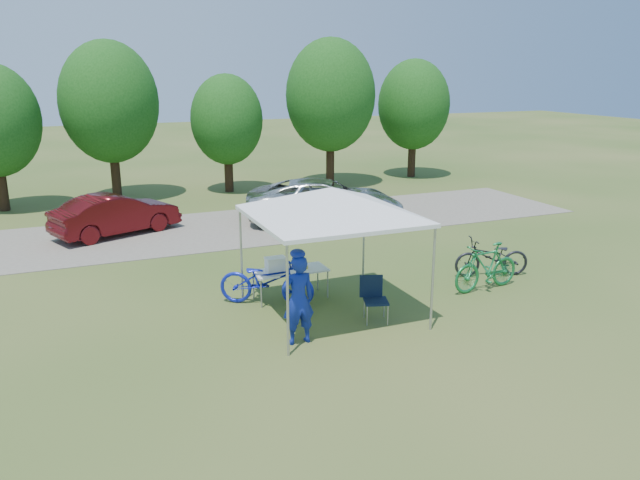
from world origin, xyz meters
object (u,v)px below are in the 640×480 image
object	(u,v)px
folding_table	(290,272)
cooler	(276,264)
cyclist	(298,300)
bike_dark	(492,257)
minivan	(325,201)
folding_chair	(374,294)
bike_blue	(267,281)
bike_green	(486,267)
sedan	(116,214)

from	to	relation	value
folding_table	cooler	xyz separation A→B (m)	(-0.34, 0.00, 0.21)
cyclist	bike_dark	distance (m)	6.11
folding_table	bike_dark	distance (m)	5.18
bike_dark	minivan	size ratio (longest dim) A/B	0.36
folding_table	folding_chair	xyz separation A→B (m)	(1.15, -1.81, -0.09)
folding_chair	cooler	xyz separation A→B (m)	(-1.49, 1.81, 0.30)
cyclist	bike_blue	distance (m)	2.15
folding_table	folding_chair	world-z (taller)	folding_chair
folding_chair	cyclist	distance (m)	1.91
cyclist	bike_dark	xyz separation A→B (m)	(5.83, 1.81, -0.37)
cyclist	bike_green	distance (m)	5.21
sedan	bike_green	bearing A→B (deg)	-161.02
cyclist	bike_blue	bearing A→B (deg)	-93.45
folding_chair	bike_blue	xyz separation A→B (m)	(-1.76, 1.66, 0.00)
sedan	folding_table	bearing A→B (deg)	-179.51
folding_chair	bike_dark	distance (m)	4.22
bike_green	folding_chair	bearing A→B (deg)	-85.22
cooler	bike_blue	xyz separation A→B (m)	(-0.27, -0.15, -0.29)
bike_blue	cyclist	bearing A→B (deg)	-149.27
folding_chair	bike_dark	bearing A→B (deg)	36.81
folding_table	cyclist	xyz separation A→B (m)	(-0.67, -2.27, 0.23)
folding_chair	minivan	size ratio (longest dim) A/B	0.18
bike_green	sedan	size ratio (longest dim) A/B	0.48
bike_green	bike_blue	bearing A→B (deg)	-107.61
cyclist	sedan	xyz separation A→B (m)	(-2.40, 9.60, -0.21)
bike_dark	sedan	world-z (taller)	sedan
folding_table	cyclist	bearing A→B (deg)	-106.54
bike_blue	minivan	world-z (taller)	minivan
folding_chair	minivan	xyz separation A→B (m)	(2.38, 8.08, 0.19)
bike_blue	bike_green	world-z (taller)	bike_green
bike_blue	folding_table	bearing A→B (deg)	-44.09
folding_table	bike_dark	size ratio (longest dim) A/B	0.88
bike_green	minivan	distance (m)	7.54
folding_chair	bike_green	bearing A→B (deg)	28.61
cooler	cyclist	world-z (taller)	cyclist
cooler	cyclist	bearing A→B (deg)	-98.38
cyclist	folding_table	bearing A→B (deg)	-108.24
bike_dark	sedan	distance (m)	11.33
cooler	bike_blue	distance (m)	0.42
folding_chair	sedan	world-z (taller)	sedan
cooler	minivan	world-z (taller)	minivan
cooler	minivan	size ratio (longest dim) A/B	0.09
folding_table	cyclist	world-z (taller)	cyclist
bike_dark	sedan	bearing A→B (deg)	-117.74
folding_table	folding_chair	bearing A→B (deg)	-57.53
bike_green	cooler	bearing A→B (deg)	-109.93
folding_table	bike_blue	xyz separation A→B (m)	(-0.61, -0.15, -0.08)
folding_chair	bike_blue	bearing A→B (deg)	154.80
folding_table	sedan	bearing A→B (deg)	112.75
bike_blue	bike_dark	world-z (taller)	bike_blue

